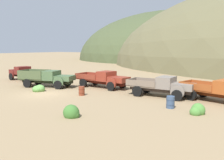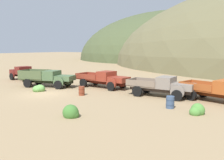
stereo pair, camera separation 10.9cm
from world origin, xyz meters
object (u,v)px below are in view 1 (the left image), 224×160
at_px(truck_rust_red, 106,79).
at_px(truck_primer_gray, 165,86).
at_px(truck_oxblood, 23,73).
at_px(truck_weathered_green, 50,78).
at_px(oil_drum_by_truck, 82,91).
at_px(oil_drum_foreground, 170,102).

xyz_separation_m(truck_rust_red, truck_primer_gray, (7.38, -1.06, -0.00)).
height_order(truck_rust_red, truck_primer_gray, same).
distance_m(truck_rust_red, truck_primer_gray, 7.46).
height_order(truck_oxblood, truck_weathered_green, truck_weathered_green).
bearing_deg(truck_oxblood, truck_primer_gray, -173.15).
bearing_deg(oil_drum_by_truck, truck_primer_gray, 27.60).
xyz_separation_m(truck_oxblood, truck_primer_gray, (20.68, -0.16, 0.01)).
bearing_deg(oil_drum_by_truck, oil_drum_foreground, -0.66).
height_order(truck_weathered_green, oil_drum_by_truck, truck_weathered_green).
relative_size(truck_weathered_green, oil_drum_foreground, 7.25).
bearing_deg(truck_oxblood, truck_rust_red, -168.84).
bearing_deg(oil_drum_foreground, truck_oxblood, 170.24).
bearing_deg(truck_primer_gray, truck_rust_red, 170.08).
bearing_deg(truck_weathered_green, truck_rust_red, 9.81).
distance_m(truck_oxblood, oil_drum_foreground, 22.88).
xyz_separation_m(truck_rust_red, oil_drum_foreground, (9.24, -4.78, -0.54)).
bearing_deg(oil_drum_foreground, truck_weathered_green, 172.83).
xyz_separation_m(truck_primer_gray, oil_drum_foreground, (1.86, -3.72, -0.53)).
relative_size(truck_rust_red, oil_drum_by_truck, 7.75).
xyz_separation_m(oil_drum_by_truck, oil_drum_foreground, (8.78, -0.10, 0.03)).
bearing_deg(truck_rust_red, oil_drum_by_truck, -80.42).
bearing_deg(truck_rust_red, oil_drum_foreground, -23.46).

